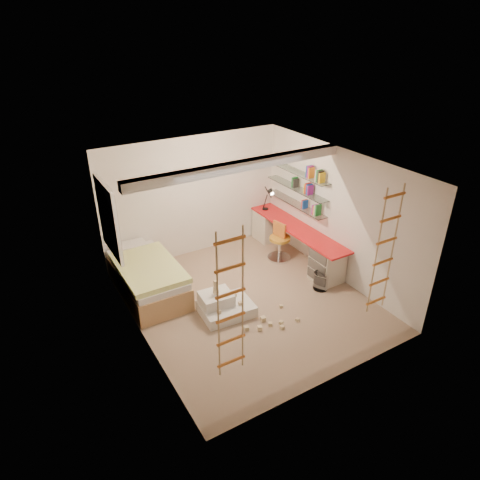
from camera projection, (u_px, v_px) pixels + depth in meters
floor at (248, 301)px, 7.94m from camera, size 4.50×4.50×0.00m
ceiling_beam at (240, 166)px, 7.00m from camera, size 4.00×0.18×0.16m
window_frame at (108, 219)px, 7.47m from camera, size 0.06×1.15×1.35m
window_blind at (111, 219)px, 7.49m from camera, size 0.02×1.00×1.20m
rope_ladder_left at (231, 306)px, 5.29m from camera, size 0.41×0.04×2.13m
rope_ladder_right at (385, 252)px, 6.51m from camera, size 0.41×0.04×2.13m
waste_bin at (321, 281)px, 8.22m from camera, size 0.29×0.29×0.36m
desk at (295, 241)px, 9.18m from camera, size 0.56×2.80×0.75m
shelves at (297, 188)px, 8.95m from camera, size 0.25×1.80×0.71m
bed at (148, 277)px, 8.05m from camera, size 1.02×2.00×0.69m
task_lamp at (270, 196)px, 9.55m from camera, size 0.14×0.36×0.57m
swivel_chair at (279, 246)px, 9.18m from camera, size 0.59×0.59×0.86m
play_platform at (223, 306)px, 7.55m from camera, size 0.95×0.77×0.40m
toy_blocks at (251, 310)px, 7.38m from camera, size 1.25×1.05×0.67m
books at (297, 182)px, 8.88m from camera, size 0.14×0.52×0.92m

